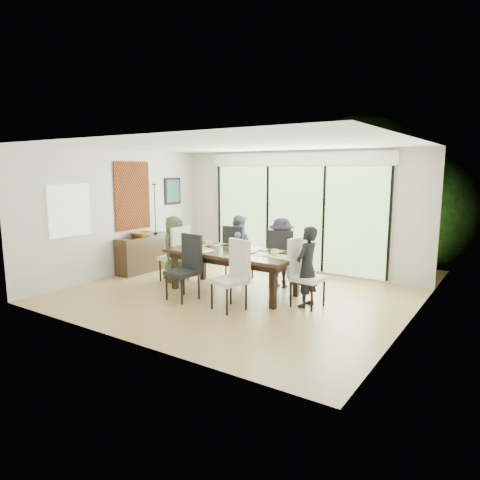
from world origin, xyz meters
The scene contains 62 objects.
floor centered at (0.00, 0.00, -0.01)m, with size 6.00×5.00×0.01m, color olive.
ceiling centered at (0.00, 0.00, 2.71)m, with size 6.00×5.00×0.01m, color white.
wall_back centered at (0.00, 2.51, 1.35)m, with size 6.00×0.02×2.70m, color beige.
wall_front centered at (0.00, -2.51, 1.35)m, with size 6.00×0.02×2.70m, color silver.
wall_left centered at (-3.01, 0.00, 1.35)m, with size 0.02×5.00×2.70m, color white.
wall_right centered at (3.01, 0.00, 1.35)m, with size 0.02×5.00×2.70m, color beige.
glass_doors centered at (0.00, 2.47, 1.20)m, with size 4.20×0.02×2.30m, color #598C3F.
blinds_header centered at (0.00, 2.46, 2.50)m, with size 4.40×0.06×0.28m, color white.
mullion_a centered at (-2.10, 2.46, 1.20)m, with size 0.05×0.04×2.30m, color black.
mullion_b centered at (-0.70, 2.46, 1.20)m, with size 0.05×0.04×2.30m, color black.
mullion_c centered at (0.70, 2.46, 1.20)m, with size 0.05×0.04×2.30m, color black.
mullion_d centered at (2.10, 2.46, 1.20)m, with size 0.05×0.04×2.30m, color black.
side_window centered at (-2.97, -1.20, 1.50)m, with size 0.02×0.90×1.00m, color #8CAD7F.
deck centered at (0.00, 3.40, -0.05)m, with size 6.00×1.80×0.10m, color #523523.
rail_top centered at (0.00, 4.20, 0.55)m, with size 6.00×0.08×0.06m, color #4F3721.
foliage_left centered at (-1.80, 5.20, 1.44)m, with size 3.20×3.20×3.20m, color #14380F.
foliage_mid centered at (0.40, 5.80, 1.80)m, with size 4.00×4.00×4.00m, color #14380F.
foliage_right centered at (2.20, 5.00, 1.26)m, with size 2.80×2.80×2.80m, color #14380F.
foliage_far centered at (-0.60, 6.50, 1.62)m, with size 3.60×3.60×3.60m, color #14380F.
table_top centered at (-0.11, 0.20, 0.76)m, with size 2.53×1.16×0.06m, color black.
table_apron centered at (-0.11, 0.20, 0.66)m, with size 2.32×0.95×0.11m, color black.
table_leg_fl centered at (-1.19, -0.23, 0.36)m, with size 0.09×0.09×0.73m, color black.
table_leg_fr centered at (0.97, -0.23, 0.36)m, with size 0.09×0.09×0.73m, color black.
table_leg_bl centered at (-1.19, 0.63, 0.36)m, with size 0.09×0.09×0.73m, color black.
table_leg_br centered at (0.97, 0.63, 0.36)m, with size 0.09×0.09×0.73m, color black.
chair_left_end centered at (-1.61, 0.20, 0.58)m, with size 0.48×0.48×1.16m, color beige, non-canonical shape.
chair_right_end centered at (1.39, 0.20, 0.58)m, with size 0.48×0.48×1.16m, color white, non-canonical shape.
chair_far_left centered at (-0.56, 1.05, 0.58)m, with size 0.48×0.48×1.16m, color black, non-canonical shape.
chair_far_right centered at (0.44, 1.05, 0.58)m, with size 0.48×0.48×1.16m, color black, non-canonical shape.
chair_near_left centered at (-0.61, -0.67, 0.58)m, with size 0.48×0.48×1.16m, color black, non-canonical shape.
chair_near_right centered at (0.39, -0.67, 0.58)m, with size 0.48×0.48×1.16m, color silver, non-canonical shape.
person_left_end centered at (-1.59, 0.20, 0.68)m, with size 0.63×0.40×1.36m, color #3B4D33.
person_right_end centered at (1.37, 0.20, 0.68)m, with size 0.63×0.40×1.36m, color black.
person_far_left centered at (-0.56, 1.03, 0.68)m, with size 0.63×0.40×1.36m, color slate.
person_far_right centered at (0.44, 1.03, 0.68)m, with size 0.63×0.40×1.36m, color black.
placemat_left centered at (-1.06, 0.20, 0.79)m, with size 0.46×0.34×0.01m, color #A6C245.
placemat_right centered at (0.84, 0.20, 0.79)m, with size 0.46×0.34×0.01m, color olive.
placemat_far_l centered at (-0.56, 0.60, 0.79)m, with size 0.46×0.34×0.01m, color #9DC245.
placemat_far_r centered at (0.44, 0.60, 0.79)m, with size 0.46×0.34×0.01m, color #8EA23A.
placemat_paper centered at (-0.66, -0.10, 0.79)m, with size 0.46×0.34×0.01m, color white.
tablet_far_l centered at (-0.46, 0.55, 0.80)m, with size 0.27×0.19×0.01m, color black.
tablet_far_r centered at (0.39, 0.55, 0.80)m, with size 0.25×0.18×0.01m, color black.
papers centered at (0.59, 0.15, 0.79)m, with size 0.32×0.23×0.00m, color white.
platter_base centered at (-0.66, -0.10, 0.81)m, with size 0.27×0.27×0.03m, color white.
platter_snacks centered at (-0.66, -0.10, 0.83)m, with size 0.21×0.21×0.01m, color orange.
vase centered at (-0.06, 0.25, 0.85)m, with size 0.08×0.08×0.13m, color silver.
hyacinth_stems centered at (-0.06, 0.25, 0.98)m, with size 0.04×0.04×0.17m, color #337226.
hyacinth_blooms centered at (-0.06, 0.25, 1.09)m, with size 0.12×0.12×0.12m, color #465BB0.
laptop centered at (-0.96, 0.10, 0.80)m, with size 0.35×0.22×0.03m, color silver.
cup_a centered at (-0.81, 0.35, 0.84)m, with size 0.13×0.13×0.10m, color white.
cup_b centered at (0.04, 0.10, 0.84)m, with size 0.11×0.11×0.10m, color white.
cup_c centered at (0.69, 0.30, 0.84)m, with size 0.13×0.13×0.10m, color white.
book centered at (0.14, 0.25, 0.80)m, with size 0.17×0.24×0.02m, color white.
sideboard centered at (-2.76, 0.51, 0.40)m, with size 0.40×1.43×0.80m, color black.
bowl centered at (-2.76, 0.41, 0.86)m, with size 0.43×0.43×0.10m, color olive.
candlestick_base centered at (-2.76, 0.86, 0.82)m, with size 0.09×0.09×0.04m, color black.
candlestick_shaft centered at (-2.76, 0.86, 1.39)m, with size 0.02×0.02×1.12m, color black.
candlestick_pan centered at (-2.76, 0.86, 1.94)m, with size 0.09×0.09×0.03m, color black.
candle centered at (-2.76, 0.86, 1.99)m, with size 0.03×0.03×0.09m, color silver.
tapestry centered at (-2.97, 0.40, 1.70)m, with size 0.02×1.00×1.50m, color maroon.
art_frame centered at (-2.97, 1.70, 1.75)m, with size 0.03×0.55×0.65m, color black.
art_canvas centered at (-2.95, 1.70, 1.75)m, with size 0.01×0.45×0.55m, color #18464D.
Camera 1 is at (4.30, -6.18, 2.28)m, focal length 32.00 mm.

